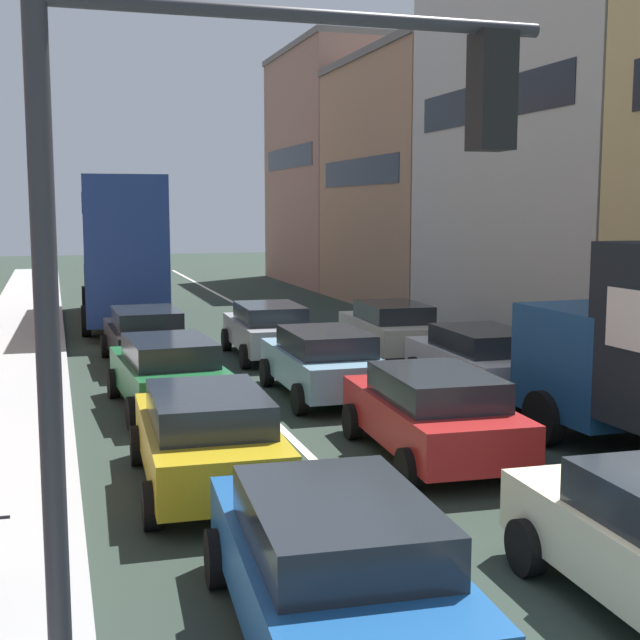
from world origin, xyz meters
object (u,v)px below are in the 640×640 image
object	(u,v)px
coupe_centre_lane_fourth	(269,329)
wagon_right_lane_far	(391,328)
sedan_right_lane_behind_truck	(480,359)
bus_mid_queue_primary	(120,243)
sedan_left_lane_fourth	(146,335)
sedan_centre_lane_second	(432,412)
wagon_left_lane_second	(207,436)
hatchback_centre_lane_third	(324,361)
sedan_left_lane_third	(168,371)
sedan_left_lane_front	(333,563)
traffic_light_pole	(236,252)

from	to	relation	value
coupe_centre_lane_fourth	wagon_right_lane_far	world-z (taller)	same
sedan_right_lane_behind_truck	bus_mid_queue_primary	bearing A→B (deg)	25.66
coupe_centre_lane_fourth	sedan_left_lane_fourth	world-z (taller)	same
bus_mid_queue_primary	sedan_centre_lane_second	bearing A→B (deg)	-167.36
wagon_left_lane_second	sedan_right_lane_behind_truck	world-z (taller)	same
hatchback_centre_lane_third	coupe_centre_lane_fourth	distance (m)	5.16
sedan_left_lane_third	hatchback_centre_lane_third	bearing A→B (deg)	-90.01
sedan_left_lane_fourth	hatchback_centre_lane_third	bearing A→B (deg)	-148.29
wagon_left_lane_second	wagon_right_lane_far	world-z (taller)	same
hatchback_centre_lane_third	wagon_right_lane_far	size ratio (longest dim) A/B	0.99
wagon_right_lane_far	bus_mid_queue_primary	distance (m)	11.62
wagon_right_lane_far	sedan_left_lane_fourth	bearing A→B (deg)	87.82
sedan_right_lane_behind_truck	wagon_right_lane_far	xyz separation A→B (m)	(0.01, 5.25, 0.00)
sedan_right_lane_behind_truck	wagon_right_lane_far	distance (m)	5.25
sedan_left_lane_front	wagon_right_lane_far	world-z (taller)	same
sedan_centre_lane_second	sedan_left_lane_fourth	bearing A→B (deg)	22.86
sedan_centre_lane_second	bus_mid_queue_primary	distance (m)	19.23
traffic_light_pole	sedan_left_lane_fourth	size ratio (longest dim) A/B	1.27
sedan_left_lane_third	wagon_right_lane_far	world-z (taller)	same
hatchback_centre_lane_third	sedan_left_lane_fourth	distance (m)	6.01
sedan_centre_lane_second	hatchback_centre_lane_third	size ratio (longest dim) A/B	1.02
coupe_centre_lane_fourth	bus_mid_queue_primary	distance (m)	9.48
sedan_left_lane_front	wagon_left_lane_second	xyz separation A→B (m)	(-0.36, 4.85, 0.00)
wagon_left_lane_second	sedan_left_lane_fourth	world-z (taller)	same
wagon_left_lane_second	sedan_right_lane_behind_truck	distance (m)	8.22
sedan_centre_lane_second	bus_mid_queue_primary	world-z (taller)	bus_mid_queue_primary
sedan_left_lane_third	bus_mid_queue_primary	xyz separation A→B (m)	(0.14, 14.02, 2.03)
sedan_centre_lane_second	coupe_centre_lane_fourth	size ratio (longest dim) A/B	1.01
coupe_centre_lane_fourth	sedan_right_lane_behind_truck	world-z (taller)	same
sedan_left_lane_front	sedan_right_lane_behind_truck	xyz separation A→B (m)	(6.44, 9.47, 0.00)
sedan_left_lane_fourth	wagon_right_lane_far	xyz separation A→B (m)	(6.63, -0.58, 0.00)
traffic_light_pole	wagon_right_lane_far	xyz separation A→B (m)	(7.66, 16.30, -3.02)
wagon_left_lane_second	sedan_left_lane_fourth	distance (m)	10.45
sedan_left_lane_third	sedan_right_lane_behind_truck	world-z (taller)	same
sedan_left_lane_third	coupe_centre_lane_fourth	size ratio (longest dim) A/B	1.01
sedan_left_lane_front	bus_mid_queue_primary	size ratio (longest dim) A/B	0.42
sedan_left_lane_third	traffic_light_pole	bearing A→B (deg)	172.09
hatchback_centre_lane_third	sedan_right_lane_behind_truck	xyz separation A→B (m)	(3.34, -0.79, 0.00)
sedan_centre_lane_second	wagon_right_lane_far	bearing A→B (deg)	-14.73
sedan_left_lane_third	wagon_right_lane_far	xyz separation A→B (m)	(6.71, 4.65, 0.00)
sedan_left_lane_third	sedan_right_lane_behind_truck	bearing A→B (deg)	-98.37
sedan_left_lane_front	sedan_left_lane_fourth	size ratio (longest dim) A/B	1.01
hatchback_centre_lane_third	sedan_left_lane_front	bearing A→B (deg)	163.77
traffic_light_pole	sedan_left_lane_third	bearing A→B (deg)	85.34
traffic_light_pole	coupe_centre_lane_fourth	world-z (taller)	traffic_light_pole
sedan_centre_lane_second	sedan_left_lane_third	distance (m)	6.03
sedan_left_lane_third	bus_mid_queue_primary	size ratio (longest dim) A/B	0.42
sedan_centre_lane_second	sedan_left_lane_fourth	size ratio (longest dim) A/B	1.01
coupe_centre_lane_fourth	sedan_left_lane_fourth	size ratio (longest dim) A/B	1.00
sedan_left_lane_third	coupe_centre_lane_fourth	distance (m)	6.34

